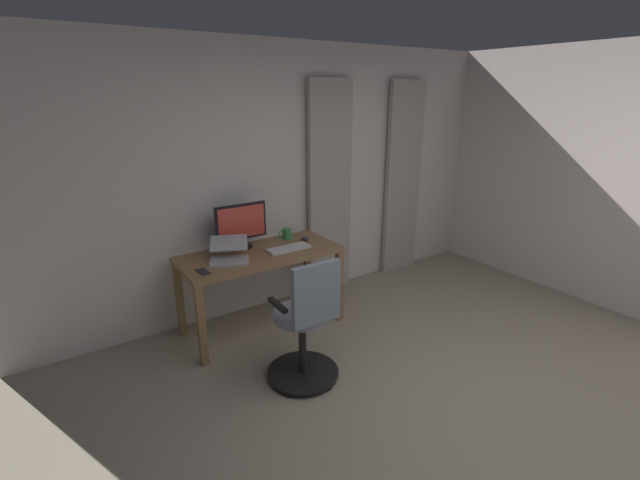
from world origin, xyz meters
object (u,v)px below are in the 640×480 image
object	(u,v)px
computer_monitor	(241,224)
computer_keyboard	(289,248)
desk	(261,263)
computer_mouse	(305,239)
mug_coffee	(287,234)
office_chair	(306,326)
laptop	(229,254)
cell_phone_by_monitor	(203,272)

from	to	relation	value
computer_monitor	computer_keyboard	xyz separation A→B (m)	(-0.32, 0.29, -0.22)
desk	computer_mouse	size ratio (longest dim) A/B	14.34
computer_monitor	computer_mouse	world-z (taller)	computer_monitor
computer_monitor	computer_keyboard	distance (m)	0.49
computer_mouse	mug_coffee	xyz separation A→B (m)	(0.12, -0.15, 0.04)
office_chair	laptop	size ratio (longest dim) A/B	2.29
computer_keyboard	cell_phone_by_monitor	size ratio (longest dim) A/B	2.79
desk	computer_keyboard	size ratio (longest dim) A/B	3.57
cell_phone_by_monitor	mug_coffee	size ratio (longest dim) A/B	1.04
laptop	cell_phone_by_monitor	world-z (taller)	laptop
computer_mouse	laptop	bearing A→B (deg)	5.64
computer_keyboard	computer_mouse	distance (m)	0.29
desk	mug_coffee	xyz separation A→B (m)	(-0.39, -0.20, 0.15)
computer_monitor	desk	bearing A→B (deg)	109.81
desk	cell_phone_by_monitor	size ratio (longest dim) A/B	9.96
computer_mouse	cell_phone_by_monitor	xyz separation A→B (m)	(1.09, 0.21, -0.01)
office_chair	mug_coffee	size ratio (longest dim) A/B	7.34
computer_keyboard	mug_coffee	distance (m)	0.31
computer_monitor	cell_phone_by_monitor	world-z (taller)	computer_monitor
desk	laptop	size ratio (longest dim) A/B	3.23
desk	computer_keyboard	distance (m)	0.28
office_chair	cell_phone_by_monitor	bearing A→B (deg)	123.29
office_chair	cell_phone_by_monitor	world-z (taller)	office_chair
computer_monitor	laptop	bearing A→B (deg)	46.33
computer_keyboard	cell_phone_by_monitor	distance (m)	0.83
computer_mouse	mug_coffee	world-z (taller)	mug_coffee
cell_phone_by_monitor	office_chair	bearing A→B (deg)	116.80
office_chair	computer_mouse	xyz separation A→B (m)	(-0.60, -0.98, 0.29)
computer_monitor	laptop	distance (m)	0.37
desk	office_chair	bearing A→B (deg)	84.24
laptop	computer_mouse	xyz separation A→B (m)	(-0.81, -0.08, -0.04)
desk	laptop	xyz separation A→B (m)	(0.30, 0.03, 0.16)
cell_phone_by_monitor	computer_keyboard	bearing A→B (deg)	179.68
mug_coffee	desk	bearing A→B (deg)	27.09
computer_keyboard	laptop	world-z (taller)	laptop
desk	cell_phone_by_monitor	distance (m)	0.61
computer_keyboard	computer_monitor	bearing A→B (deg)	-41.96
desk	laptop	distance (m)	0.34
mug_coffee	cell_phone_by_monitor	bearing A→B (deg)	20.15
computer_monitor	cell_phone_by_monitor	bearing A→B (deg)	35.92
computer_monitor	cell_phone_by_monitor	size ratio (longest dim) A/B	3.37
desk	mug_coffee	size ratio (longest dim) A/B	10.35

